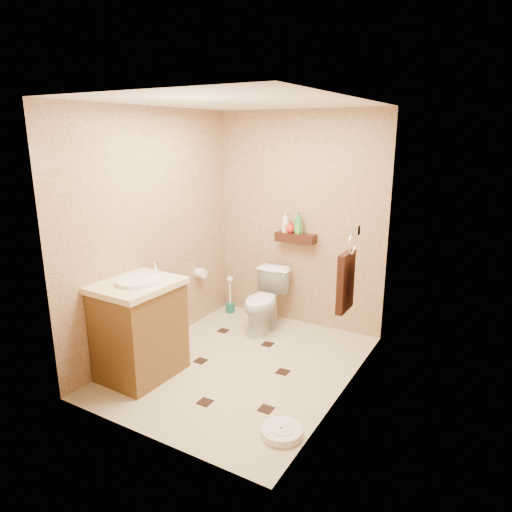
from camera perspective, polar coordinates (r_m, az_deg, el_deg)
The scene contains 19 objects.
ground at distance 4.50m, azimuth -1.88°, elevation -13.44°, with size 2.50×2.50×0.00m, color beige.
wall_back at distance 5.14m, azimuth 5.38°, elevation 4.40°, with size 2.00×0.04×2.40m, color tan.
wall_front at distance 3.12m, azimuth -14.29°, elevation -3.16°, with size 2.00×0.04×2.40m, color tan.
wall_left at distance 4.66m, azimuth -12.53°, elevation 2.98°, with size 0.04×2.50×2.40m, color tan.
wall_right at distance 3.65m, azimuth 11.41°, elevation -0.30°, with size 0.04×2.50×2.40m, color tan.
ceiling at distance 3.96m, azimuth -2.20°, elevation 18.70°, with size 2.00×2.50×0.02m, color white.
wall_shelf at distance 5.11m, azimuth 4.95°, elevation 2.28°, with size 0.46×0.14×0.10m, color #3B1A10.
floor_accents at distance 4.47m, azimuth -1.93°, elevation -13.62°, with size 1.25×1.36×0.01m.
toilet at distance 5.11m, azimuth 1.07°, elevation -5.67°, with size 0.38×0.66×0.68m, color white.
vanity at distance 4.28m, azimuth -14.32°, elevation -8.69°, with size 0.62×0.74×1.03m.
bathroom_scale at distance 3.60m, azimuth 3.21°, elevation -21.06°, with size 0.41×0.41×0.06m.
toilet_brush at distance 5.66m, azimuth -3.25°, elevation -5.47°, with size 0.11×0.11×0.47m.
towel_ring at distance 3.98m, azimuth 11.21°, elevation -2.84°, with size 0.12×0.30×0.76m.
toilet_paper at distance 5.26m, azimuth -6.92°, elevation -2.15°, with size 0.12×0.11×0.12m.
bottle_a at distance 5.13m, azimuth 3.72°, elevation 4.25°, with size 0.09×0.09×0.23m, color white.
bottle_b at distance 5.13m, azimuth 3.85°, elevation 3.77°, with size 0.07×0.07×0.15m, color gold.
bottle_c at distance 5.11m, azimuth 4.31°, elevation 3.65°, with size 0.11×0.11×0.14m, color red.
bottle_d at distance 5.06m, azimuth 5.32°, elevation 4.17°, with size 0.10×0.10×0.25m, color green.
bottle_e at distance 5.07m, azimuth 5.34°, elevation 3.63°, with size 0.07×0.07×0.15m, color gold.
Camera 1 is at (2.10, -3.35, 2.16)m, focal length 32.00 mm.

